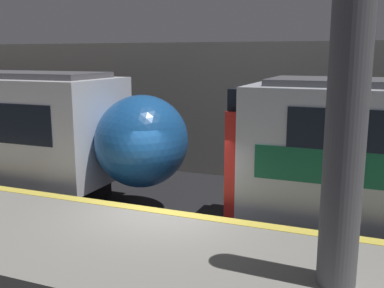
# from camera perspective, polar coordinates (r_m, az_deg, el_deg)

# --- Properties ---
(ground_plane) EXTENTS (120.00, 120.00, 0.00)m
(ground_plane) POSITION_cam_1_polar(r_m,az_deg,el_deg) (10.16, -3.34, -13.69)
(ground_plane) COLOR black
(platform) EXTENTS (40.00, 3.59, 1.03)m
(platform) POSITION_cam_1_polar(r_m,az_deg,el_deg) (8.52, -8.71, -15.19)
(platform) COLOR gray
(platform) RESTS_ON ground
(station_rear_barrier) EXTENTS (50.00, 0.15, 4.71)m
(station_rear_barrier) POSITION_cam_1_polar(r_m,az_deg,el_deg) (15.59, 7.05, 4.09)
(station_rear_barrier) COLOR #B2AD9E
(station_rear_barrier) RESTS_ON ground
(support_pillar_near) EXTENTS (0.56, 0.56, 4.15)m
(support_pillar_near) POSITION_cam_1_polar(r_m,az_deg,el_deg) (6.49, 18.84, 0.05)
(support_pillar_near) COLOR #56565B
(support_pillar_near) RESTS_ON platform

